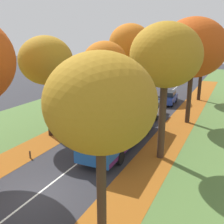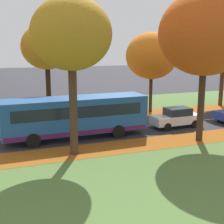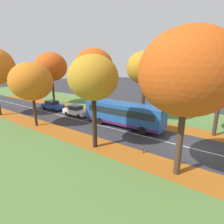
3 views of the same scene
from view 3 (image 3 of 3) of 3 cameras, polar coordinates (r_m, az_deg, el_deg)
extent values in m
plane|color=#2D2D33|center=(18.46, 24.85, -10.76)|extent=(160.00, 160.00, 0.00)
cube|color=#9E5619|center=(21.80, -17.29, -6.03)|extent=(2.80, 60.00, 0.00)
cube|color=#517538|center=(35.10, -5.41, 2.52)|extent=(12.00, 90.00, 0.01)
cube|color=#9E5619|center=(27.95, -2.25, -0.69)|extent=(2.80, 60.00, 0.00)
cube|color=silver|center=(29.00, -17.36, -0.81)|extent=(0.12, 80.00, 0.01)
cylinder|color=#422D1E|center=(13.10, 21.19, -9.30)|extent=(0.44, 0.44, 4.87)
ellipsoid|color=#C64C14|center=(12.04, 23.36, 11.73)|extent=(6.12, 6.12, 5.51)
cylinder|color=black|center=(16.31, -5.75, -3.46)|extent=(0.44, 0.44, 4.89)
ellipsoid|color=#B27F1E|center=(15.51, -6.16, 11.07)|extent=(4.43, 4.43, 3.99)
cylinder|color=#382619|center=(24.28, -23.83, 0.10)|extent=(0.34, 0.34, 3.74)
ellipsoid|color=orange|center=(23.67, -24.81, 8.99)|extent=(5.12, 5.12, 4.60)
cylinder|color=#422D1E|center=(22.11, 30.99, -1.14)|extent=(0.41, 0.41, 4.51)
ellipsoid|color=#B27F1E|center=(21.51, 32.39, 8.77)|extent=(4.26, 4.26, 3.83)
cylinder|color=#422D1E|center=(24.29, 10.04, 3.32)|extent=(0.49, 0.49, 5.50)
ellipsoid|color=#B27F1E|center=(23.80, 10.56, 14.03)|extent=(4.73, 4.73, 4.25)
cylinder|color=#382619|center=(29.47, -5.72, 5.11)|extent=(0.46, 0.46, 5.07)
ellipsoid|color=#C64C14|center=(29.02, -5.98, 14.62)|extent=(6.23, 6.23, 5.61)
cylinder|color=black|center=(36.99, -18.62, 6.39)|extent=(0.45, 0.45, 5.01)
ellipsoid|color=#C64C14|center=(36.63, -19.26, 13.77)|extent=(6.05, 6.05, 5.44)
cylinder|color=#4C3823|center=(15.22, 21.19, -14.49)|extent=(0.12, 0.12, 0.72)
cylinder|color=#4C3823|center=(16.16, 10.14, -12.16)|extent=(0.12, 0.12, 0.55)
cube|color=#1E5199|center=(22.02, 3.75, -0.43)|extent=(2.70, 10.45, 2.50)
cube|color=#19232D|center=(19.91, 16.57, -1.68)|extent=(2.30, 0.14, 1.30)
cube|color=#19232D|center=(21.92, 3.76, 0.58)|extent=(2.71, 9.20, 0.80)
cube|color=#4C1951|center=(22.33, 3.70, -3.07)|extent=(2.71, 10.24, 0.32)
cube|color=yellow|center=(19.72, 16.78, 0.31)|extent=(1.75, 0.11, 0.28)
cylinder|color=black|center=(22.06, 12.52, -4.13)|extent=(0.32, 0.97, 0.96)
cylinder|color=black|center=(20.00, 9.92, -6.03)|extent=(0.32, 0.97, 0.96)
cylinder|color=black|center=(24.82, -0.57, -1.60)|extent=(0.32, 0.97, 0.96)
cylinder|color=black|center=(23.00, -3.97, -3.00)|extent=(0.32, 0.97, 0.96)
cube|color=silver|center=(27.48, -11.66, 0.15)|extent=(1.84, 4.26, 0.70)
cube|color=#19232D|center=(27.43, -11.96, 1.51)|extent=(1.51, 2.06, 0.60)
cylinder|color=black|center=(27.24, -8.53, -0.59)|extent=(0.24, 0.65, 0.64)
cylinder|color=black|center=(26.15, -10.81, -1.36)|extent=(0.24, 0.65, 0.64)
cylinder|color=black|center=(29.00, -12.36, 0.18)|extent=(0.24, 0.65, 0.64)
cylinder|color=black|center=(27.98, -14.64, -0.51)|extent=(0.24, 0.65, 0.64)
cube|color=#233D9E|center=(32.31, -18.80, 1.88)|extent=(1.87, 4.27, 0.70)
cube|color=#19232D|center=(32.29, -19.06, 3.03)|extent=(1.53, 2.07, 0.60)
cylinder|color=black|center=(31.87, -16.20, 1.27)|extent=(0.25, 0.65, 0.64)
cylinder|color=black|center=(30.91, -18.37, 0.68)|extent=(0.25, 0.65, 0.64)
cylinder|color=black|center=(33.85, -19.09, 1.83)|extent=(0.25, 0.65, 0.64)
cylinder|color=black|center=(32.95, -21.22, 1.28)|extent=(0.25, 0.65, 0.64)
camera|label=1|loc=(26.83, 52.03, 11.34)|focal=42.00mm
camera|label=2|loc=(40.06, 27.64, 11.92)|focal=50.00mm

